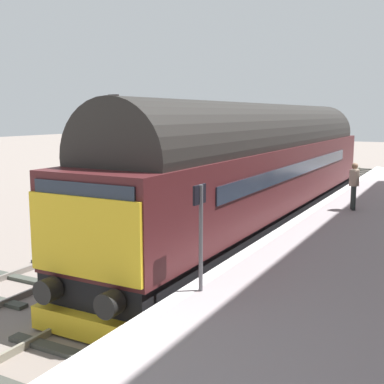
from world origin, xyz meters
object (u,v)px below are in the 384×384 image
(signal_post_far, at_px, (197,140))
(waiting_passenger, at_px, (354,182))
(diesel_locomotive, at_px, (263,166))
(platform_number_sign, at_px, (200,221))
(signal_post_mid, at_px, (115,142))

(signal_post_far, relative_size, waiting_passenger, 2.89)
(diesel_locomotive, bearing_deg, signal_post_far, 135.81)
(diesel_locomotive, relative_size, signal_post_far, 4.17)
(platform_number_sign, height_order, waiting_passenger, platform_number_sign)
(signal_post_mid, relative_size, signal_post_far, 1.06)
(waiting_passenger, bearing_deg, signal_post_far, 38.49)
(diesel_locomotive, distance_m, signal_post_far, 7.68)
(signal_post_far, bearing_deg, signal_post_mid, -90.00)
(signal_post_mid, bearing_deg, platform_number_sign, -44.40)
(signal_post_far, height_order, waiting_passenger, signal_post_far)
(platform_number_sign, xyz_separation_m, waiting_passenger, (1.02, 9.63, -0.36))
(signal_post_mid, xyz_separation_m, waiting_passenger, (8.48, 2.32, -1.28))
(diesel_locomotive, height_order, signal_post_mid, signal_post_mid)
(waiting_passenger, bearing_deg, platform_number_sign, 149.81)
(signal_post_mid, bearing_deg, diesel_locomotive, 14.03)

